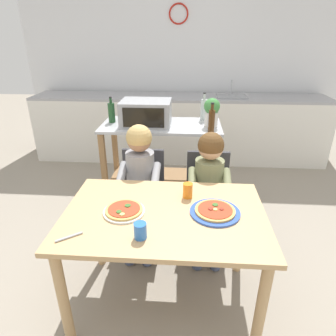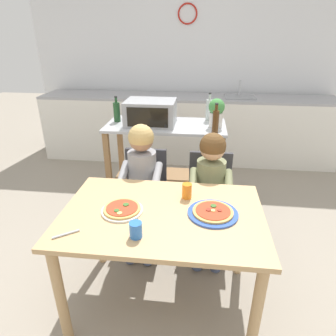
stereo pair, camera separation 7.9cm
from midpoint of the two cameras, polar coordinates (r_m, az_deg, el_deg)
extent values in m
plane|color=gray|center=(3.13, 0.39, -7.82)|extent=(11.72, 11.72, 0.00)
cube|color=silver|center=(4.46, 2.02, 20.54)|extent=(4.45, 0.12, 2.70)
torus|color=red|center=(4.38, 1.48, 27.69)|extent=(0.26, 0.02, 0.26)
cube|color=silver|center=(4.23, 1.63, 7.61)|extent=(4.00, 0.60, 0.87)
cube|color=#9E9EA3|center=(4.12, 1.70, 13.57)|extent=(4.00, 0.60, 0.03)
cube|color=gray|center=(4.15, 11.70, 13.35)|extent=(0.40, 0.33, 0.02)
cylinder|color=#B7BABF|center=(4.24, 11.63, 15.02)|extent=(0.02, 0.02, 0.20)
cube|color=#B7BABF|center=(2.84, -2.13, 8.21)|extent=(1.13, 0.54, 0.02)
cube|color=olive|center=(3.05, -1.96, -2.01)|extent=(1.04, 0.50, 0.02)
cube|color=olive|center=(2.89, -12.91, -1.57)|extent=(0.05, 0.05, 0.86)
cube|color=olive|center=(2.78, 8.37, -2.26)|extent=(0.05, 0.05, 0.86)
cube|color=olive|center=(3.30, -10.74, 2.01)|extent=(0.05, 0.05, 0.86)
cube|color=olive|center=(3.20, 7.85, 1.51)|extent=(0.05, 0.05, 0.86)
cube|color=#999BA0|center=(2.80, -5.09, 10.60)|extent=(0.46, 0.34, 0.23)
cube|color=black|center=(2.63, -5.67, 9.65)|extent=(0.37, 0.01, 0.17)
cylinder|color=black|center=(2.63, -2.12, 8.16)|extent=(0.02, 0.01, 0.02)
cylinder|color=#1E4723|center=(2.94, -11.65, 10.43)|extent=(0.06, 0.06, 0.18)
cylinder|color=#1E4723|center=(2.91, -11.85, 12.66)|extent=(0.02, 0.02, 0.05)
cylinder|color=black|center=(2.91, -11.91, 13.24)|extent=(0.03, 0.03, 0.01)
cylinder|color=#4C2D14|center=(2.61, 7.55, 8.96)|extent=(0.06, 0.06, 0.19)
cylinder|color=#4C2D14|center=(2.58, 7.71, 11.58)|extent=(0.03, 0.03, 0.05)
cylinder|color=black|center=(2.57, 7.75, 12.29)|extent=(0.03, 0.03, 0.01)
cylinder|color=#ADB7B2|center=(2.98, 6.17, 11.14)|extent=(0.06, 0.06, 0.20)
cylinder|color=#ADB7B2|center=(2.95, 6.29, 13.57)|extent=(0.02, 0.02, 0.06)
cylinder|color=black|center=(2.94, 6.32, 14.22)|extent=(0.03, 0.03, 0.01)
cylinder|color=beige|center=(2.77, 7.54, 9.32)|extent=(0.12, 0.12, 0.13)
sphere|color=#428942|center=(2.74, 7.68, 11.78)|extent=(0.15, 0.15, 0.15)
cube|color=tan|center=(1.76, -1.99, -9.02)|extent=(1.19, 0.79, 0.03)
cylinder|color=tan|center=(1.88, -20.85, -22.81)|extent=(0.06, 0.06, 0.69)
cylinder|color=tan|center=(1.79, 16.15, -25.20)|extent=(0.06, 0.06, 0.69)
cylinder|color=tan|center=(2.34, -14.37, -11.00)|extent=(0.06, 0.06, 0.69)
cylinder|color=tan|center=(2.27, 12.94, -12.18)|extent=(0.06, 0.06, 0.69)
cube|color=#333338|center=(2.44, -6.04, -6.14)|extent=(0.36, 0.36, 0.04)
cube|color=#333338|center=(2.49, -5.63, -0.48)|extent=(0.34, 0.03, 0.38)
cylinder|color=#333338|center=(2.42, -2.82, -12.60)|extent=(0.03, 0.03, 0.42)
cylinder|color=#333338|center=(2.47, -9.91, -12.14)|extent=(0.03, 0.03, 0.42)
cylinder|color=#333338|center=(2.66, -2.07, -8.68)|extent=(0.03, 0.03, 0.42)
cylinder|color=#333338|center=(2.71, -8.47, -8.34)|extent=(0.03, 0.03, 0.42)
cube|color=#333338|center=(2.40, 6.65, -6.74)|extent=(0.36, 0.36, 0.04)
cube|color=#333338|center=(2.45, 6.73, -0.98)|extent=(0.34, 0.03, 0.38)
cylinder|color=#333338|center=(2.41, 10.17, -13.14)|extent=(0.03, 0.03, 0.42)
cylinder|color=#333338|center=(2.40, 2.84, -13.02)|extent=(0.03, 0.03, 0.42)
cylinder|color=#333338|center=(2.65, 9.57, -9.15)|extent=(0.03, 0.03, 0.42)
cylinder|color=#333338|center=(2.64, 3.00, -9.01)|extent=(0.03, 0.03, 0.42)
cube|color=#424C6B|center=(2.29, -4.93, -7.17)|extent=(0.10, 0.30, 0.10)
cylinder|color=#424C6B|center=(2.32, -5.19, -13.89)|extent=(0.08, 0.08, 0.44)
cube|color=#424C6B|center=(2.31, -8.39, -6.99)|extent=(0.10, 0.30, 0.10)
cylinder|color=#424C6B|center=(2.35, -8.67, -13.65)|extent=(0.08, 0.08, 0.44)
cylinder|color=gray|center=(2.20, -3.45, -1.69)|extent=(0.06, 0.26, 0.15)
cylinder|color=gray|center=(2.25, -10.03, -1.46)|extent=(0.06, 0.26, 0.15)
cylinder|color=gray|center=(2.33, -6.29, -1.31)|extent=(0.22, 0.22, 0.38)
sphere|color=#A37556|center=(2.21, -6.65, 5.47)|extent=(0.19, 0.19, 0.19)
sphere|color=tan|center=(2.21, -6.67, 5.88)|extent=(0.19, 0.19, 0.19)
cube|color=#424C6B|center=(2.26, 8.61, -7.78)|extent=(0.10, 0.30, 0.10)
cylinder|color=#424C6B|center=(2.30, 8.44, -14.58)|extent=(0.08, 0.08, 0.44)
cube|color=#424C6B|center=(2.25, 5.03, -7.70)|extent=(0.10, 0.30, 0.10)
cylinder|color=#424C6B|center=(2.29, 4.84, -14.52)|extent=(0.08, 0.08, 0.44)
cylinder|color=#7A7F56|center=(2.20, 10.43, -2.84)|extent=(0.06, 0.26, 0.15)
cylinder|color=#7A7F56|center=(2.19, 3.65, -2.66)|extent=(0.06, 0.26, 0.15)
cylinder|color=#7A7F56|center=(2.30, 6.90, -2.33)|extent=(0.22, 0.22, 0.33)
sphere|color=tan|center=(2.19, 7.26, 3.98)|extent=(0.19, 0.19, 0.19)
sphere|color=brown|center=(2.18, 7.28, 4.39)|extent=(0.20, 0.20, 0.20)
cylinder|color=white|center=(1.77, -9.77, -8.33)|extent=(0.25, 0.25, 0.01)
cylinder|color=tan|center=(1.77, -9.80, -8.00)|extent=(0.22, 0.22, 0.01)
cylinder|color=#B23D23|center=(1.76, -9.82, -7.78)|extent=(0.19, 0.19, 0.00)
cylinder|color=#386628|center=(1.78, -9.08, -7.21)|extent=(0.04, 0.04, 0.01)
cylinder|color=#386628|center=(1.73, -10.80, -8.34)|extent=(0.03, 0.03, 0.01)
cylinder|color=#DBC666|center=(1.71, -10.21, -8.84)|extent=(0.03, 0.03, 0.01)
cylinder|color=#3356B7|center=(1.76, 7.79, -8.50)|extent=(0.29, 0.29, 0.01)
cylinder|color=tan|center=(1.75, 7.81, -8.17)|extent=(0.24, 0.24, 0.01)
cylinder|color=#B23D23|center=(1.75, 7.82, -7.95)|extent=(0.20, 0.20, 0.00)
cylinder|color=#386628|center=(1.78, 7.86, -7.08)|extent=(0.04, 0.04, 0.01)
cylinder|color=#DBC666|center=(1.74, 7.84, -7.97)|extent=(0.03, 0.03, 0.01)
cylinder|color=maroon|center=(1.74, 6.98, -7.85)|extent=(0.03, 0.03, 0.01)
cylinder|color=maroon|center=(1.75, 9.06, -7.88)|extent=(0.03, 0.03, 0.01)
cylinder|color=orange|center=(1.88, 2.63, -4.38)|extent=(0.06, 0.06, 0.10)
cylinder|color=blue|center=(1.55, -6.89, -11.97)|extent=(0.07, 0.07, 0.09)
cylinder|color=#B7BABF|center=(1.65, -19.96, -12.46)|extent=(0.12, 0.09, 0.01)
camera|label=1|loc=(0.04, -91.17, -0.54)|focal=31.47mm
camera|label=2|loc=(0.04, 88.83, 0.54)|focal=31.47mm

